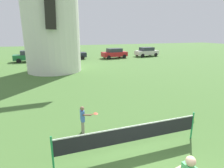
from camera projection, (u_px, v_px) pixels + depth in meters
windmill at (50, 4)px, 18.27m from camera, size 10.03×6.33×14.28m
tennis_net at (131, 134)px, 6.26m from camera, size 5.20×0.06×1.10m
player_far at (83, 118)px, 7.50m from camera, size 0.70×0.45×1.16m
stray_ball at (192, 119)px, 8.65m from camera, size 0.22×0.22×0.22m
parked_car_green at (30, 56)px, 26.36m from camera, size 4.55×2.06×1.56m
parked_car_black at (72, 54)px, 28.60m from camera, size 4.36×1.98×1.56m
parked_car_red at (114, 53)px, 29.84m from camera, size 4.19×2.22×1.56m
parked_car_cream at (147, 52)px, 32.15m from camera, size 4.19×2.23×1.56m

